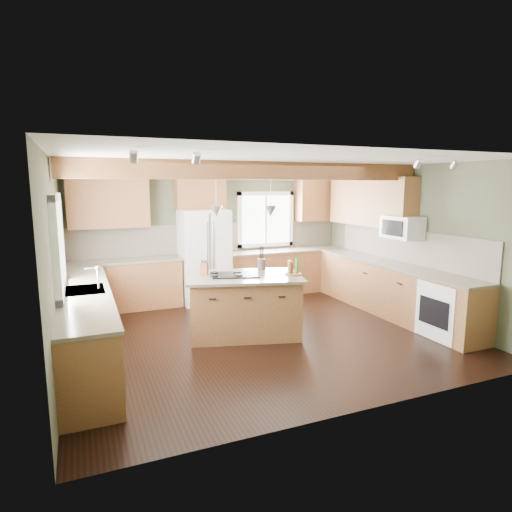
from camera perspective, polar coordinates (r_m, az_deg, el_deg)
name	(u,v)px	position (r m, az deg, el deg)	size (l,w,h in m)	color
floor	(262,333)	(6.71, 0.78, -10.27)	(5.60, 5.60, 0.00)	black
ceiling	(262,161)	(6.33, 0.83, 12.51)	(5.60, 5.60, 0.00)	silver
wall_back	(213,233)	(8.72, -5.75, 3.04)	(5.60, 5.60, 0.00)	#454934
wall_left	(56,263)	(5.88, -25.11, -0.85)	(5.00, 5.00, 0.00)	#454934
wall_right	(409,241)	(7.92, 19.74, 1.90)	(5.00, 5.00, 0.00)	#454934
ceiling_beam	(260,171)	(6.40, 0.51, 11.31)	(5.55, 0.26, 0.26)	brown
soffit_trim	(213,171)	(8.58, -5.69, 11.24)	(5.55, 0.20, 0.10)	brown
backsplash_back	(213,238)	(8.72, -5.72, 2.44)	(5.58, 0.03, 0.58)	brown
backsplash_right	(406,246)	(7.96, 19.39, 1.30)	(0.03, 3.70, 0.58)	brown
base_cab_back_left	(125,286)	(8.23, -17.06, -3.78)	(2.02, 0.60, 0.88)	brown
counter_back_left	(124,261)	(8.14, -17.22, -0.63)	(2.06, 0.64, 0.04)	#443D32
base_cab_back_right	(285,272)	(9.12, 3.89, -2.12)	(2.62, 0.60, 0.88)	brown
counter_back_right	(285,250)	(9.04, 3.92, 0.74)	(2.66, 0.64, 0.04)	#443D32
base_cab_left	(86,325)	(6.12, -21.69, -8.55)	(0.60, 3.70, 0.88)	brown
counter_left	(84,291)	(6.00, -21.96, -4.36)	(0.64, 3.74, 0.04)	#443D32
base_cab_right	(391,290)	(7.91, 17.54, -4.33)	(0.60, 3.70, 0.88)	brown
counter_right	(392,264)	(7.82, 17.71, -1.05)	(0.64, 3.74, 0.04)	#443D32
upper_cab_back_left	(108,203)	(8.14, -19.07, 6.72)	(1.40, 0.35, 0.90)	brown
upper_cab_over_fridge	(200,191)	(8.42, -7.47, 8.59)	(0.96, 0.35, 0.70)	brown
upper_cab_right	(370,202)	(8.45, 14.97, 6.99)	(0.35, 2.20, 0.90)	brown
upper_cab_back_corner	(317,200)	(9.44, 8.09, 7.43)	(0.90, 0.35, 0.90)	brown
window_left	(56,243)	(5.89, -25.06, 1.63)	(0.04, 1.60, 1.05)	white
window_back	(265,219)	(9.08, 1.24, 4.92)	(1.10, 0.04, 1.00)	white
sink	(84,291)	(6.00, -21.96, -4.31)	(0.50, 0.65, 0.03)	#262628
faucet	(98,279)	(5.97, -20.32, -2.85)	(0.02, 0.02, 0.28)	#B2B2B7
dishwasher	(90,363)	(4.90, -21.24, -13.16)	(0.60, 0.60, 0.84)	white
oven	(449,310)	(7.00, 24.36, -6.58)	(0.60, 0.72, 0.84)	white
microwave	(402,227)	(7.71, 18.88, 3.63)	(0.40, 0.70, 0.38)	white
pendant_left	(216,212)	(6.29, -5.31, 5.93)	(0.18, 0.18, 0.16)	#B2B2B7
pendant_right	(271,211)	(6.36, 1.95, 6.00)	(0.18, 0.18, 0.16)	#B2B2B7
refrigerator	(204,256)	(8.33, -6.92, -0.05)	(0.90, 0.74, 1.80)	white
island	(244,306)	(6.56, -1.60, -6.69)	(1.60, 0.98, 0.88)	brown
island_top	(244,277)	(6.45, -1.62, -2.75)	(1.71, 1.08, 0.04)	#443D32
cooktop	(235,275)	(6.43, -2.80, -2.52)	(0.69, 0.46, 0.02)	black
knife_block	(204,269)	(6.49, -6.92, -1.71)	(0.11, 0.08, 0.19)	#592E1A
utensil_crock	(262,264)	(6.86, 0.75, -1.09)	(0.13, 0.13, 0.17)	#3F3832
bottle_tray	(294,267)	(6.50, 5.04, -1.41)	(0.27, 0.27, 0.24)	brown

